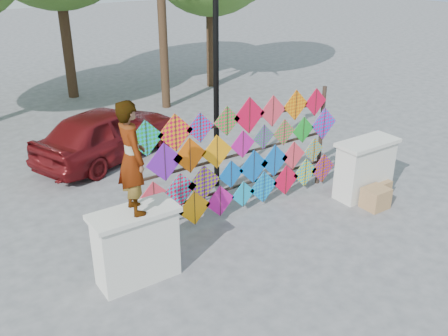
{
  "coord_description": "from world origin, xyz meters",
  "views": [
    {
      "loc": [
        -5.35,
        -6.63,
        5.09
      ],
      "look_at": [
        -0.45,
        0.6,
        1.15
      ],
      "focal_mm": 40.0,
      "sensor_mm": 36.0,
      "label": 1
    }
  ],
  "objects_px": {
    "kite_rack": "(243,157)",
    "vendor_woman": "(132,158)",
    "lamppost": "(216,70)",
    "sedan": "(108,133)"
  },
  "relations": [
    {
      "from": "sedan",
      "to": "kite_rack",
      "type": "bearing_deg",
      "value": 173.95
    },
    {
      "from": "kite_rack",
      "to": "vendor_woman",
      "type": "height_order",
      "value": "vendor_woman"
    },
    {
      "from": "vendor_woman",
      "to": "lamppost",
      "type": "relative_size",
      "value": 0.4
    },
    {
      "from": "sedan",
      "to": "vendor_woman",
      "type": "bearing_deg",
      "value": 141.12
    },
    {
      "from": "sedan",
      "to": "lamppost",
      "type": "xyz_separation_m",
      "value": [
        1.4,
        -2.9,
        2.0
      ]
    },
    {
      "from": "vendor_woman",
      "to": "sedan",
      "type": "height_order",
      "value": "vendor_woman"
    },
    {
      "from": "kite_rack",
      "to": "vendor_woman",
      "type": "distance_m",
      "value": 3.05
    },
    {
      "from": "vendor_woman",
      "to": "lamppost",
      "type": "bearing_deg",
      "value": -48.79
    },
    {
      "from": "vendor_woman",
      "to": "kite_rack",
      "type": "bearing_deg",
      "value": -66.79
    },
    {
      "from": "kite_rack",
      "to": "lamppost",
      "type": "distance_m",
      "value": 1.97
    }
  ]
}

